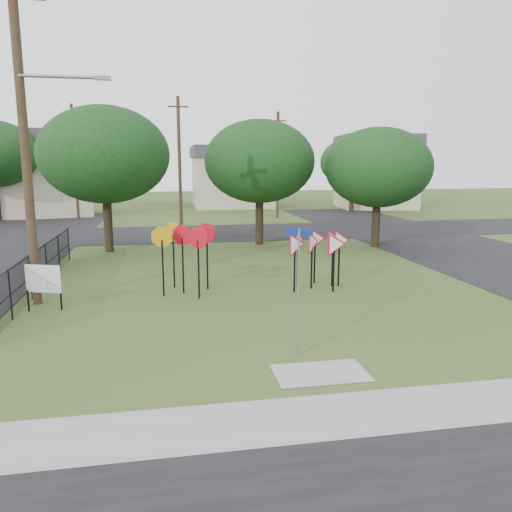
{
  "coord_description": "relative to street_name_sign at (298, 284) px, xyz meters",
  "views": [
    {
      "loc": [
        -3.2,
        -12.05,
        4.45
      ],
      "look_at": [
        -0.41,
        3.0,
        1.6
      ],
      "focal_mm": 35.0,
      "sensor_mm": 36.0,
      "label": 1
    }
  ],
  "objects": [
    {
      "name": "ground",
      "position": [
        0.22,
        1.32,
        -1.72
      ],
      "size": [
        140.0,
        140.0,
        0.0
      ],
      "primitive_type": "plane",
      "color": "#31491B"
    },
    {
      "name": "sidewalk",
      "position": [
        0.22,
        -2.88,
        -1.71
      ],
      "size": [
        30.0,
        1.6,
        0.02
      ],
      "primitive_type": "cube",
      "color": "gray",
      "rests_on": "ground"
    },
    {
      "name": "planting_strip",
      "position": [
        0.22,
        -4.08,
        -1.72
      ],
      "size": [
        30.0,
        0.8,
        0.02
      ],
      "primitive_type": "cube",
      "color": "#31491B",
      "rests_on": "ground"
    },
    {
      "name": "street_right",
      "position": [
        12.22,
        11.32,
        -1.71
      ],
      "size": [
        8.0,
        50.0,
        0.02
      ],
      "primitive_type": "cube",
      "color": "black",
      "rests_on": "ground"
    },
    {
      "name": "street_far",
      "position": [
        0.22,
        21.32,
        -1.71
      ],
      "size": [
        60.0,
        8.0,
        0.02
      ],
      "primitive_type": "cube",
      "color": "black",
      "rests_on": "ground"
    },
    {
      "name": "curb_pad",
      "position": [
        0.22,
        -1.08,
        -1.71
      ],
      "size": [
        2.0,
        1.2,
        0.02
      ],
      "primitive_type": "cube",
      "color": "gray",
      "rests_on": "ground"
    },
    {
      "name": "street_name_sign",
      "position": [
        0.0,
        0.0,
        0.0
      ],
      "size": [
        0.58,
        0.26,
        3.01
      ],
      "color": "gray",
      "rests_on": "ground"
    },
    {
      "name": "stop_sign_cluster",
      "position": [
        -2.31,
        6.33,
        0.07
      ],
      "size": [
        2.22,
        2.08,
        2.41
      ],
      "color": "black",
      "rests_on": "ground"
    },
    {
      "name": "yield_sign_cluster",
      "position": [
        2.43,
        6.21,
        -0.13
      ],
      "size": [
        2.69,
        1.61,
        2.15
      ],
      "color": "black",
      "rests_on": "ground"
    },
    {
      "name": "info_board",
      "position": [
        -6.66,
        4.96,
        -0.78
      ],
      "size": [
        1.09,
        0.41,
        1.42
      ],
      "color": "black",
      "rests_on": "ground"
    },
    {
      "name": "utility_pole_main",
      "position": [
        -7.01,
        5.81,
        3.49
      ],
      "size": [
        3.55,
        0.33,
        10.0
      ],
      "color": "#463120",
      "rests_on": "ground"
    },
    {
      "name": "far_pole_a",
      "position": [
        -1.78,
        25.32,
        2.88
      ],
      "size": [
        1.4,
        0.24,
        9.0
      ],
      "color": "#463120",
      "rests_on": "ground"
    },
    {
      "name": "far_pole_b",
      "position": [
        6.22,
        29.32,
        2.62
      ],
      "size": [
        1.4,
        0.24,
        8.5
      ],
      "color": "#463120",
      "rests_on": "ground"
    },
    {
      "name": "far_pole_c",
      "position": [
        -9.78,
        31.32,
        2.88
      ],
      "size": [
        1.4,
        0.24,
        9.0
      ],
      "color": "#463120",
      "rests_on": "ground"
    },
    {
      "name": "fence_run",
      "position": [
        -7.38,
        7.57,
        -0.94
      ],
      "size": [
        0.05,
        11.55,
        1.5
      ],
      "color": "black",
      "rests_on": "ground"
    },
    {
      "name": "house_left",
      "position": [
        -13.78,
        35.32,
        1.93
      ],
      "size": [
        10.58,
        8.88,
        7.2
      ],
      "color": "beige",
      "rests_on": "ground"
    },
    {
      "name": "house_mid",
      "position": [
        4.22,
        41.32,
        1.42
      ],
      "size": [
        8.4,
        8.4,
        6.2
      ],
      "color": "beige",
      "rests_on": "ground"
    },
    {
      "name": "house_right",
      "position": [
        18.22,
        37.32,
        1.93
      ],
      "size": [
        8.3,
        8.3,
        7.2
      ],
      "color": "beige",
      "rests_on": "ground"
    },
    {
      "name": "tree_near_left",
      "position": [
        -5.78,
        15.32,
        3.13
      ],
      "size": [
        6.4,
        6.4,
        7.27
      ],
      "color": "#2E2114",
      "rests_on": "ground"
    },
    {
      "name": "tree_near_mid",
      "position": [
        2.22,
        16.32,
        2.82
      ],
      "size": [
        6.0,
        6.0,
        6.8
      ],
      "color": "#2E2114",
      "rests_on": "ground"
    },
    {
      "name": "tree_near_right",
      "position": [
        8.22,
        14.32,
        2.5
      ],
      "size": [
        5.6,
        5.6,
        6.33
      ],
      "color": "#2E2114",
      "rests_on": "ground"
    },
    {
      "name": "tree_far_right",
      "position": [
        14.22,
        33.32,
        2.82
      ],
      "size": [
        6.0,
        6.0,
        6.8
      ],
      "color": "#2E2114",
      "rests_on": "ground"
    }
  ]
}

